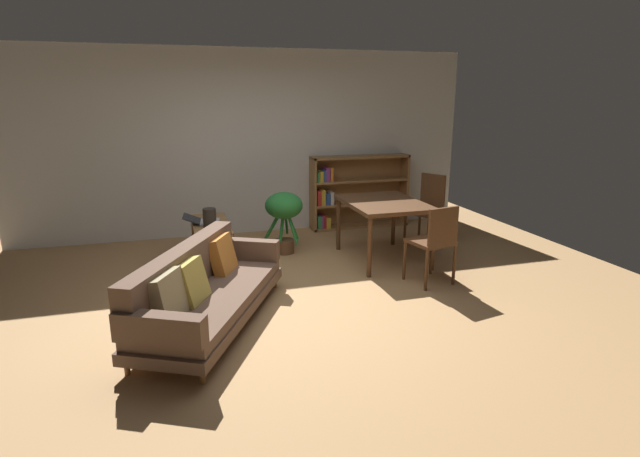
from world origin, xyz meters
TOP-DOWN VIEW (x-y plane):
  - ground_plane at (0.00, 0.00)m, footprint 8.16×8.16m
  - back_wall_panel at (0.00, 2.70)m, footprint 6.80×0.10m
  - fabric_couch at (-0.91, -0.40)m, footprint 1.60×2.18m
  - media_console at (-0.70, 1.33)m, footprint 0.44×1.12m
  - open_laptop at (-0.78, 1.39)m, footprint 0.47×0.37m
  - desk_speaker at (-0.72, 1.16)m, footprint 0.16×0.16m
  - potted_floor_plant at (0.26, 1.47)m, footprint 0.50×0.59m
  - dining_table at (1.40, 0.85)m, footprint 0.91×1.22m
  - dining_chair_near at (2.29, 1.33)m, footprint 0.54×0.56m
  - dining_chair_far at (1.59, -0.11)m, footprint 0.50×0.49m
  - bookshelf at (1.61, 2.53)m, footprint 1.57×0.30m

SIDE VIEW (x-z plane):
  - ground_plane at x=0.00m, z-range 0.00..0.00m
  - media_console at x=-0.70m, z-range 0.00..0.51m
  - fabric_couch at x=-0.91m, z-range -0.02..0.69m
  - dining_chair_far at x=1.59m, z-range 0.07..0.96m
  - open_laptop at x=-0.78m, z-range 0.49..0.59m
  - dining_chair_near at x=2.29m, z-range 0.05..1.03m
  - bookshelf at x=1.61m, z-range -0.01..1.13m
  - potted_floor_plant at x=0.26m, z-range 0.16..0.98m
  - desk_speaker at x=-0.72m, z-range 0.51..0.74m
  - dining_table at x=1.40m, z-range 0.30..1.06m
  - back_wall_panel at x=0.00m, z-range 0.00..2.70m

